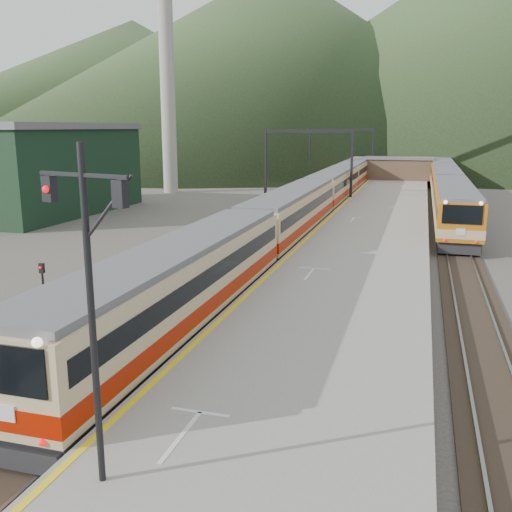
% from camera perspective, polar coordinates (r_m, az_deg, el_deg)
% --- Properties ---
extents(track_main, '(2.60, 200.00, 0.23)m').
position_cam_1_polar(track_main, '(46.89, 4.97, 2.74)').
color(track_main, black).
rests_on(track_main, ground).
extents(track_far, '(2.60, 200.00, 0.23)m').
position_cam_1_polar(track_far, '(48.09, -0.89, 3.04)').
color(track_far, black).
rests_on(track_far, ground).
extents(track_second, '(2.60, 200.00, 0.23)m').
position_cam_1_polar(track_second, '(46.10, 19.13, 1.91)').
color(track_second, black).
rests_on(track_second, ground).
extents(platform, '(8.00, 100.00, 1.00)m').
position_cam_1_polar(platform, '(44.11, 11.62, 2.46)').
color(platform, gray).
rests_on(platform, ground).
extents(gantry_near, '(9.55, 0.25, 8.00)m').
position_cam_1_polar(gantry_near, '(61.50, 5.22, 10.28)').
color(gantry_near, black).
rests_on(gantry_near, ground).
extents(gantry_far, '(9.55, 0.25, 8.00)m').
position_cam_1_polar(gantry_far, '(86.15, 8.48, 10.89)').
color(gantry_far, black).
rests_on(gantry_far, ground).
extents(warehouse, '(14.50, 20.50, 8.60)m').
position_cam_1_polar(warehouse, '(60.14, -21.97, 8.16)').
color(warehouse, black).
rests_on(warehouse, ground).
extents(smokestack, '(1.80, 1.80, 30.00)m').
position_cam_1_polar(smokestack, '(74.39, -8.89, 17.87)').
color(smokestack, '#9E998E').
rests_on(smokestack, ground).
extents(station_shed, '(9.40, 4.40, 3.10)m').
position_cam_1_polar(station_shed, '(83.56, 14.03, 8.53)').
color(station_shed, brown).
rests_on(station_shed, platform).
extents(hill_a, '(180.00, 180.00, 60.00)m').
position_cam_1_polar(hill_a, '(202.52, 2.24, 18.93)').
color(hill_a, '#273E21').
rests_on(hill_a, ground).
extents(hill_b, '(220.00, 220.00, 75.00)m').
position_cam_1_polar(hill_b, '(238.06, 22.41, 18.92)').
color(hill_b, '#273E21').
rests_on(hill_b, ground).
extents(hill_d, '(200.00, 200.00, 55.00)m').
position_cam_1_polar(hill_d, '(277.80, -12.00, 16.47)').
color(hill_d, '#273E21').
rests_on(hill_d, ground).
extents(main_train, '(2.94, 80.68, 3.59)m').
position_cam_1_polar(main_train, '(51.46, 6.11, 5.81)').
color(main_train, tan).
rests_on(main_train, track_main).
extents(second_train, '(2.94, 60.36, 3.59)m').
position_cam_1_polar(second_train, '(68.17, 18.42, 6.93)').
color(second_train, '#BC6611').
rests_on(second_train, track_second).
extents(signal_mast, '(2.16, 0.64, 6.92)m').
position_cam_1_polar(signal_mast, '(11.43, -16.31, -2.77)').
color(signal_mast, black).
rests_on(signal_mast, platform).
extents(short_signal_b, '(0.24, 0.19, 2.27)m').
position_cam_1_polar(short_signal_b, '(40.43, -0.49, 3.19)').
color(short_signal_b, black).
rests_on(short_signal_b, ground).
extents(short_signal_c, '(0.24, 0.19, 2.27)m').
position_cam_1_polar(short_signal_c, '(27.27, -20.54, -2.34)').
color(short_signal_c, black).
rests_on(short_signal_c, ground).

